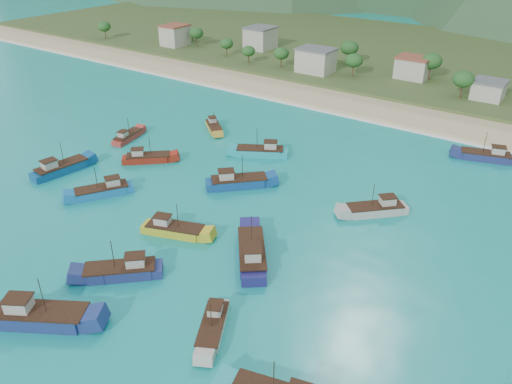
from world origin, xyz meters
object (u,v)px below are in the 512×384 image
Objects in this scene: boat_15 at (252,254)px; boat_24 at (213,327)px; boat_19 at (238,183)px; boat_22 at (214,127)px; boat_6 at (61,169)px; boat_3 at (122,272)px; boat_13 at (174,230)px; boat_5 at (376,210)px; boat_20 at (103,191)px; boat_10 at (128,137)px; boat_17 at (261,152)px; boat_18 at (40,317)px; boat_26 at (486,157)px; boat_11 at (147,158)px.

boat_15 reaches higher than boat_24.
boat_15 is 23.41m from boat_19.
boat_19 is at bearing 87.41° from boat_22.
boat_19 is at bearing 33.67° from boat_6.
boat_3 is 1.12× the size of boat_24.
boat_5 is at bearing 116.17° from boat_13.
boat_6 is 1.10× the size of boat_19.
boat_5 is 49.51m from boat_20.
boat_13 is at bearing -45.26° from boat_10.
boat_17 reaches higher than boat_5.
boat_6 is 14.29m from boat_20.
boat_13 is at bearing -36.42° from boat_3.
boat_24 is at bearing -135.97° from boat_3.
boat_26 is at bearing 126.73° from boat_18.
boat_22 is (-3.87, 37.01, -0.19)m from boat_20.
boat_19 reaches higher than boat_26.
boat_3 is 1.10× the size of boat_11.
boat_5 is 1.05× the size of boat_24.
boat_20 is (-20.02, 26.69, -0.23)m from boat_18.
boat_6 is 19.69m from boat_10.
boat_26 is at bearing -130.22° from boat_24.
boat_19 reaches higher than boat_3.
boat_22 is at bearing 97.24° from boat_15.
boat_18 is 90.22m from boat_26.
boat_26 is (20.21, 57.20, -0.18)m from boat_15.
boat_19 is (4.43, -14.25, 0.06)m from boat_17.
boat_19 reaches higher than boat_10.
boat_19 is (22.33, 1.97, 0.18)m from boat_11.
boat_5 is at bearing 146.31° from boat_26.
boat_5 is 34.63m from boat_13.
boat_18 is 1.38× the size of boat_24.
boat_24 is at bearing 90.66° from boat_18.
boat_18 is (34.26, -27.91, 0.14)m from boat_6.
boat_3 is at bearing -1.62° from boat_11.
boat_11 is at bearing -38.18° from boat_10.
boat_10 is at bearing -157.53° from boat_11.
boat_13 is (-24.20, -24.77, -0.03)m from boat_5.
boat_26 is (40.32, 25.57, -0.02)m from boat_17.
boat_20 is 41.58m from boat_24.
boat_15 is 1.07× the size of boat_26.
boat_15 is at bearing -35.75° from boat_10.
boat_3 is at bearing 177.41° from boat_20.
boat_19 is (32.69, 15.71, 0.03)m from boat_6.
boat_6 is at bearing -97.03° from boat_10.
boat_3 is 0.96× the size of boat_13.
boat_13 is 14.44m from boat_15.
boat_10 is (-37.48, 35.16, -0.23)m from boat_3.
boat_5 is 0.76× the size of boat_18.
boat_5 is 0.80× the size of boat_15.
boat_18 reaches higher than boat_17.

